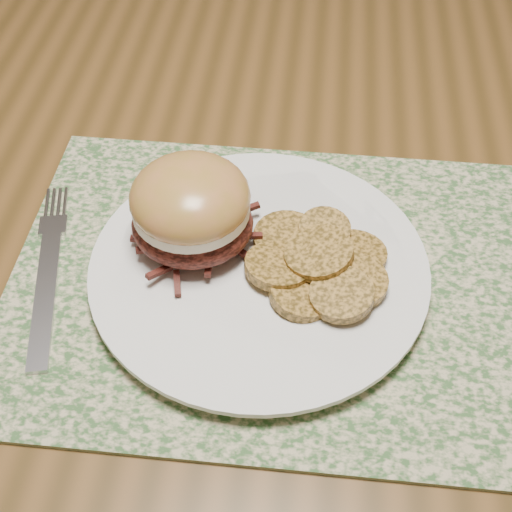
{
  "coord_description": "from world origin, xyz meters",
  "views": [
    {
      "loc": [
        0.14,
        -0.54,
        1.2
      ],
      "look_at": [
        0.1,
        -0.17,
        0.79
      ],
      "focal_mm": 50.0,
      "sensor_mm": 36.0,
      "label": 1
    }
  ],
  "objects": [
    {
      "name": "dinner_plate",
      "position": [
        0.1,
        -0.16,
        0.76
      ],
      "size": [
        0.26,
        0.26,
        0.02
      ],
      "primitive_type": "cylinder",
      "color": "white",
      "rests_on": "placemat"
    },
    {
      "name": "ground",
      "position": [
        0.0,
        0.0,
        0.0
      ],
      "size": [
        3.5,
        3.5,
        0.0
      ],
      "primitive_type": "plane",
      "color": "brown",
      "rests_on": "ground"
    },
    {
      "name": "roasted_potatoes",
      "position": [
        0.15,
        -0.16,
        0.78
      ],
      "size": [
        0.13,
        0.13,
        0.03
      ],
      "color": "#A57530",
      "rests_on": "dinner_plate"
    },
    {
      "name": "fork",
      "position": [
        -0.08,
        -0.17,
        0.76
      ],
      "size": [
        0.06,
        0.2,
        0.0
      ],
      "rotation": [
        0.0,
        0.0,
        0.21
      ],
      "color": "#B1B1B8",
      "rests_on": "placemat"
    },
    {
      "name": "placemat",
      "position": [
        0.12,
        -0.16,
        0.75
      ],
      "size": [
        0.45,
        0.33,
        0.0
      ],
      "primitive_type": "cube",
      "color": "#385E30",
      "rests_on": "dining_table"
    },
    {
      "name": "dining_table",
      "position": [
        0.0,
        0.0,
        0.67
      ],
      "size": [
        1.5,
        0.9,
        0.75
      ],
      "color": "brown",
      "rests_on": "ground"
    },
    {
      "name": "pork_sandwich",
      "position": [
        0.04,
        -0.14,
        0.81
      ],
      "size": [
        0.11,
        0.11,
        0.08
      ],
      "rotation": [
        0.0,
        0.0,
        -0.11
      ],
      "color": "black",
      "rests_on": "dinner_plate"
    }
  ]
}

